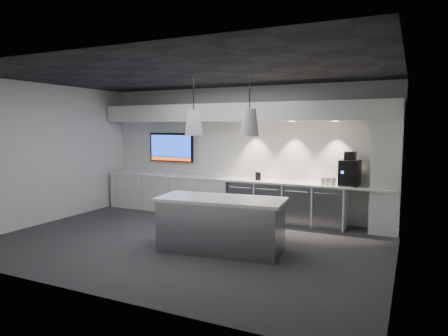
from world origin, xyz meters
The scene contains 28 objects.
floor centered at (0.00, 0.00, 0.00)m, with size 7.00×7.00×0.00m, color #313134.
ceiling centered at (0.00, 0.00, 3.00)m, with size 7.00×7.00×0.00m, color black.
wall_back centered at (0.00, 2.50, 1.50)m, with size 7.00×7.00×0.00m, color silver.
wall_front centered at (0.00, -2.50, 1.50)m, with size 7.00×7.00×0.00m, color silver.
wall_left centered at (-3.50, 0.00, 1.50)m, with size 7.00×7.00×0.00m, color silver.
wall_right centered at (3.50, 0.00, 1.50)m, with size 7.00×7.00×0.00m, color silver.
back_counter centered at (0.00, 2.17, 0.88)m, with size 6.80×0.65×0.04m, color white.
left_base_cabinets centered at (-1.75, 2.17, 0.43)m, with size 3.30×0.63×0.86m, color white.
fridge_unit_a centered at (0.25, 2.17, 0.42)m, with size 0.60×0.61×0.85m, color gray.
fridge_unit_b centered at (0.88, 2.17, 0.42)m, with size 0.60×0.61×0.85m, color gray.
fridge_unit_c centered at (1.51, 2.17, 0.42)m, with size 0.60×0.61×0.85m, color gray.
fridge_unit_d centered at (2.14, 2.17, 0.42)m, with size 0.60×0.61×0.85m, color gray.
backsplash centered at (1.20, 2.48, 1.55)m, with size 4.60×0.03×1.30m, color white.
soffit centered at (0.00, 2.20, 2.40)m, with size 6.90×0.60×0.40m, color white.
column centered at (3.20, 2.20, 1.30)m, with size 0.55×0.55×2.60m, color white.
wall_tv centered at (-1.90, 2.45, 1.56)m, with size 1.25×0.07×0.72m.
island centered at (0.79, -0.21, 0.46)m, with size 2.21×1.14×0.90m.
bin centered at (-0.37, -0.09, 0.24)m, with size 0.35×0.35×0.49m, color gray.
coffee_machine centered at (2.51, 2.20, 1.18)m, with size 0.40×0.56×0.68m.
sign_black centered at (0.57, 2.12, 0.99)m, with size 0.14×0.02×0.18m, color black.
sign_white centered at (-0.40, 2.07, 0.97)m, with size 0.18×0.02×0.14m, color white.
cup_cluster centered at (2.11, 2.08, 0.98)m, with size 0.28×0.18×0.15m, color silver, non-canonical shape.
tray_a centered at (-2.83, 2.16, 0.91)m, with size 0.16×0.16×0.03m, color #BEBEBE.
tray_b centered at (-2.58, 2.16, 0.91)m, with size 0.16×0.16×0.03m, color #BEBEBE.
tray_c centered at (-2.07, 2.09, 0.91)m, with size 0.16×0.16×0.03m, color #BEBEBE.
tray_d centered at (-1.70, 2.11, 0.91)m, with size 0.16×0.16×0.03m, color #BEBEBE.
pendant_left centered at (0.28, -0.21, 2.15)m, with size 0.30×0.30×1.13m.
pendant_right centered at (1.29, -0.21, 2.15)m, with size 0.30×0.30×1.13m.
Camera 1 is at (3.66, -6.10, 2.09)m, focal length 32.00 mm.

